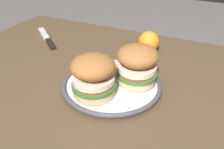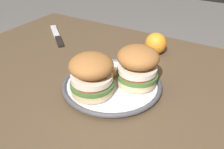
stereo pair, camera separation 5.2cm
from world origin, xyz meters
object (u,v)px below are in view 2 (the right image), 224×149
Objects in this scene: dinner_plate at (112,84)px; sandwich_half_right at (92,74)px; sandwich_half_left at (138,65)px; table_knife at (57,37)px; whole_orange at (156,43)px; dining_table at (113,122)px.

dinner_plate is 0.09m from sandwich_half_right.
sandwich_half_right is at bearing -107.82° from dinner_plate.
sandwich_half_left is 0.81× the size of table_knife.
dinner_plate is at bearing 72.18° from sandwich_half_right.
whole_orange is 0.38m from table_knife.
sandwich_half_left is at bearing 50.82° from sandwich_half_right.
sandwich_half_left reaches higher than dinner_plate.
whole_orange is at bearing 87.20° from dining_table.
sandwich_half_right is (-0.02, -0.06, 0.06)m from dinner_plate.
dinner_plate is at bearing -150.55° from sandwich_half_left.
dining_table is at bearing -136.65° from sandwich_half_left.
dinner_plate is 3.68× the size of whole_orange.
dining_table is at bearing -92.80° from whole_orange.
sandwich_half_right reaches higher than dinner_plate.
table_knife reaches higher than dining_table.
table_knife is (-0.35, 0.18, -0.01)m from dinner_plate.
whole_orange reaches higher than dinner_plate.
sandwich_half_right reaches higher than dining_table.
sandwich_half_right is at bearing -35.57° from table_knife.
sandwich_half_right is at bearing -129.18° from sandwich_half_left.
sandwich_half_left reaches higher than table_knife.
sandwich_half_left and sandwich_half_right have the same top height.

